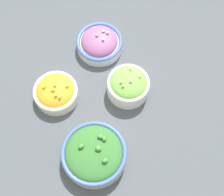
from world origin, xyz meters
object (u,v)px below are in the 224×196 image
at_px(bowl_red_onion, 99,43).
at_px(bowl_broccoli, 94,154).
at_px(bowl_squash, 56,92).
at_px(bowl_lettuce, 128,85).

bearing_deg(bowl_red_onion, bowl_broccoli, 28.62).
bearing_deg(bowl_red_onion, bowl_squash, -6.17).
height_order(bowl_lettuce, bowl_squash, bowl_lettuce).
relative_size(bowl_broccoli, bowl_lettuce, 1.41).
bearing_deg(bowl_broccoli, bowl_squash, -117.69).
xyz_separation_m(bowl_broccoli, bowl_lettuce, (-0.22, -0.02, 0.00)).
distance_m(bowl_red_onion, bowl_squash, 0.21).
xyz_separation_m(bowl_broccoli, bowl_red_onion, (-0.31, -0.17, -0.01)).
distance_m(bowl_red_onion, bowl_lettuce, 0.17).
relative_size(bowl_lettuce, bowl_squash, 0.95).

